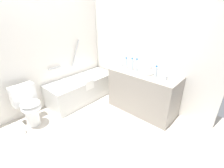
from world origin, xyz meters
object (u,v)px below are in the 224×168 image
water_bottle_0 (136,65)px  drinking_glass_0 (166,78)px  toilet_paper_roll (22,131)px  drinking_glass_1 (122,64)px  sink_basin (146,72)px  toilet (28,105)px  water_bottle_1 (132,64)px  bathtub (82,88)px  water_bottle_3 (126,63)px  water_bottle_2 (156,72)px  sink_faucet (151,69)px

water_bottle_0 → drinking_glass_0: (-0.00, -0.60, -0.08)m
toilet_paper_roll → drinking_glass_1: bearing=-15.7°
sink_basin → drinking_glass_1: drinking_glass_1 is taller
toilet → drinking_glass_1: drinking_glass_1 is taller
sink_basin → water_bottle_1: size_ratio=1.21×
bathtub → water_bottle_3: size_ratio=7.20×
water_bottle_3 → toilet_paper_roll: 2.24m
bathtub → drinking_glass_1: bathtub is taller
sink_basin → toilet_paper_roll: (-1.94, 1.16, -0.79)m
toilet → drinking_glass_0: drinking_glass_0 is taller
bathtub → water_bottle_0: size_ratio=6.10×
water_bottle_2 → bathtub: bearing=107.6°
water_bottle_0 → water_bottle_3: size_ratio=1.18×
sink_faucet → drinking_glass_0: sink_faucet is taller
water_bottle_3 → toilet_paper_roll: size_ratio=1.76×
water_bottle_1 → water_bottle_0: bearing=-103.8°
drinking_glass_0 → toilet_paper_roll: size_ratio=0.65×
water_bottle_2 → water_bottle_3: water_bottle_3 is taller
water_bottle_2 → toilet_paper_roll: water_bottle_2 is taller
sink_basin → drinking_glass_1: 0.60m
water_bottle_1 → water_bottle_3: (0.02, 0.16, -0.01)m
bathtub → water_bottle_2: bearing=-72.4°
water_bottle_1 → drinking_glass_0: 0.72m
water_bottle_1 → drinking_glass_0: water_bottle_1 is taller
water_bottle_1 → water_bottle_2: water_bottle_1 is taller
sink_basin → water_bottle_2: size_ratio=1.46×
water_bottle_0 → sink_faucet: bearing=-42.8°
drinking_glass_0 → bathtub: bearing=105.0°
water_bottle_2 → water_bottle_0: bearing=92.6°
water_bottle_2 → toilet_paper_roll: 2.50m
water_bottle_2 → water_bottle_1: bearing=88.7°
water_bottle_1 → drinking_glass_1: 0.30m
water_bottle_0 → water_bottle_1: 0.13m
water_bottle_1 → drinking_glass_1: size_ratio=2.69×
toilet_paper_roll → water_bottle_2: bearing=-35.3°
sink_basin → water_bottle_0: (-0.04, 0.19, 0.10)m
bathtub → toilet_paper_roll: bathtub is taller
sink_basin → sink_faucet: bearing=0.0°
toilet → water_bottle_0: 2.07m
water_bottle_1 → water_bottle_2: (-0.01, -0.52, -0.02)m
bathtub → sink_faucet: (0.68, -1.33, 0.59)m
sink_faucet → water_bottle_3: water_bottle_3 is taller
drinking_glass_0 → sink_faucet: bearing=62.0°
water_bottle_1 → drinking_glass_0: size_ratio=3.00×
water_bottle_2 → water_bottle_3: (0.03, 0.68, 0.01)m
sink_basin → drinking_glass_0: bearing=-96.0°
sink_basin → drinking_glass_0: 0.40m
toilet → water_bottle_2: size_ratio=3.70×
bathtub → sink_faucet: bearing=-63.0°
bathtub → water_bottle_2: size_ratio=7.85×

